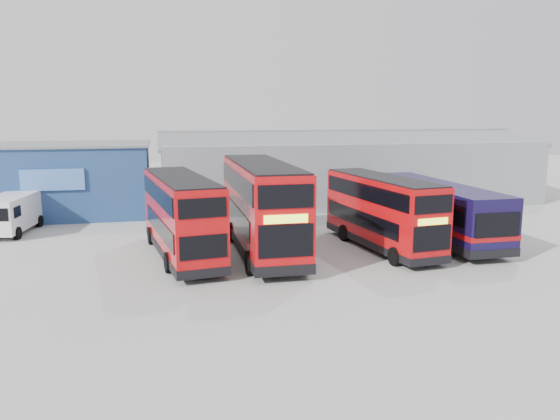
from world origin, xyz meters
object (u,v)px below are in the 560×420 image
Objects in this scene: double_decker_centre at (262,208)px; single_decker_blue at (434,211)px; office_block at (64,179)px; maintenance_shed at (344,169)px; double_decker_left at (181,217)px; double_decker_right at (382,213)px; panel_van at (11,212)px.

double_decker_centre is 0.94× the size of single_decker_blue.
maintenance_shed reaches higher than office_block.
maintenance_shed is at bearing -139.66° from double_decker_left.
maintenance_shed is 21.48m from double_decker_left.
double_decker_right is at bearing -5.28° from double_decker_centre.
maintenance_shed reaches higher than single_decker_blue.
double_decker_left is at bearing -131.35° from maintenance_shed.
double_decker_centre is 1.19× the size of double_decker_right.
double_decker_centre is (4.17, 0.11, 0.29)m from double_decker_left.
single_decker_blue is (4.00, 1.63, -0.35)m from double_decker_right.
double_decker_centre is 16.23m from panel_van.
double_decker_left is 4.18m from double_decker_centre.
office_block reaches higher than single_decker_blue.
maintenance_shed is 3.02× the size of double_decker_left.
double_decker_right is at bearing -38.41° from office_block.
office_block reaches higher than panel_van.
double_decker_centre reaches higher than single_decker_blue.
double_decker_left is at bearing 3.53° from single_decker_blue.
single_decker_blue is at bearing 15.19° from double_decker_right.
double_decker_left reaches higher than double_decker_right.
double_decker_right is 4.33m from single_decker_blue.
double_decker_right reaches higher than single_decker_blue.
maintenance_shed is 5.49× the size of panel_van.
double_decker_left is at bearing -30.47° from panel_van.
maintenance_shed is at bearing 58.09° from double_decker_centre.
double_decker_right is (10.62, -0.50, -0.12)m from double_decker_left.
double_decker_centre is 6.49m from double_decker_right.
double_decker_centre is 10.53m from single_decker_blue.
maintenance_shed reaches higher than panel_van.
double_decker_right is at bearing -102.11° from maintenance_shed.
office_block is 1.29× the size of double_decker_right.
office_block is at bearing 134.60° from double_decker_right.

